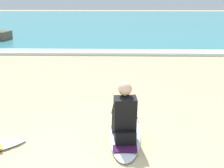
{
  "coord_description": "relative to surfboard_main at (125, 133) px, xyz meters",
  "views": [
    {
      "loc": [
        0.44,
        -4.46,
        2.32
      ],
      "look_at": [
        0.25,
        1.98,
        0.55
      ],
      "focal_mm": 53.98,
      "sensor_mm": 36.0,
      "label": 1
    }
  ],
  "objects": [
    {
      "name": "ground_plane",
      "position": [
        -0.51,
        -0.78,
        -0.04
      ],
      "size": [
        80.0,
        80.0,
        0.0
      ],
      "primitive_type": "plane",
      "color": "#CCB584"
    },
    {
      "name": "sea",
      "position": [
        -0.51,
        21.3,
        0.01
      ],
      "size": [
        80.0,
        28.0,
        0.1
      ],
      "primitive_type": "cube",
      "color": "teal",
      "rests_on": "ground"
    },
    {
      "name": "breaking_foam",
      "position": [
        -0.51,
        7.6,
        0.02
      ],
      "size": [
        80.0,
        0.9,
        0.11
      ],
      "primitive_type": "cube",
      "color": "white",
      "rests_on": "ground"
    },
    {
      "name": "surfboard_main",
      "position": [
        0.0,
        0.0,
        0.0
      ],
      "size": [
        0.54,
        2.14,
        0.08
      ],
      "color": "silver",
      "rests_on": "ground"
    },
    {
      "name": "surfer_seated",
      "position": [
        -0.02,
        -0.34,
        0.4
      ],
      "size": [
        0.41,
        0.73,
        0.95
      ],
      "color": "black",
      "rests_on": "surfboard_main"
    }
  ]
}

